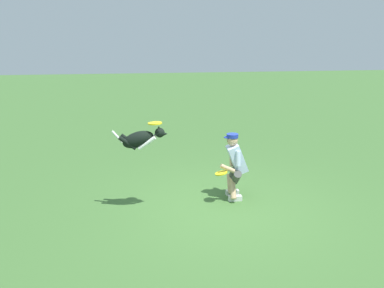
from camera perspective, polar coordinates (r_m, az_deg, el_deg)
ground_plane at (r=6.99m, az=4.26°, el=-9.89°), size 60.00×60.00×0.00m
person at (r=7.25m, az=6.53°, el=-3.05°), size 0.60×0.65×1.29m
dog at (r=6.57m, az=-7.80°, el=0.73°), size 0.97×0.39×0.45m
frisbee_flying at (r=6.49m, az=-5.66°, el=3.17°), size 0.33×0.33×0.04m
frisbee_held at (r=7.00m, az=4.46°, el=-4.42°), size 0.29×0.29×0.10m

